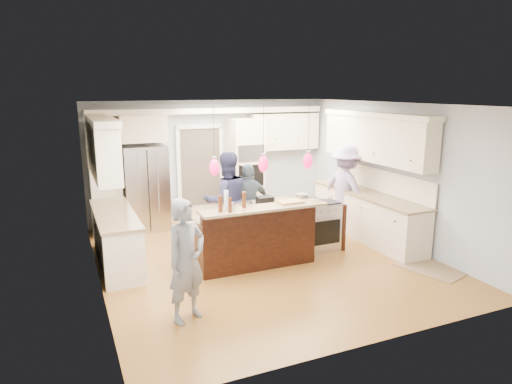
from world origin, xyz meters
The scene contains 23 objects.
ground_plane centered at (0.00, 0.00, 0.00)m, with size 6.00×6.00×0.00m, color #A8742E.
room_shell centered at (0.00, 0.00, 1.82)m, with size 5.54×6.04×2.72m.
refrigerator centered at (-1.55, 2.64, 0.90)m, with size 0.90×0.70×1.80m, color #B7B7BC.
oven_column centered at (0.75, 2.67, 1.15)m, with size 0.72×0.69×2.30m.
back_upper_cabinets centered at (-0.75, 2.76, 1.67)m, with size 5.30×0.61×2.54m.
right_counter_run centered at (2.44, 0.30, 1.06)m, with size 0.64×3.10×2.51m.
left_cabinets centered at (-2.44, 0.80, 1.06)m, with size 0.64×2.30×2.51m.
kitchen_island centered at (-0.25, 0.07, 0.48)m, with size 2.10×1.46×1.12m.
island_range centered at (1.16, 0.15, 0.46)m, with size 0.82×0.71×0.92m.
pendant_lights centered at (-0.25, -0.51, 1.80)m, with size 1.75×0.15×1.03m.
person_bar_end centered at (-1.79, -1.54, 0.81)m, with size 0.59×0.39×1.62m, color slate.
person_far_left centered at (-0.38, 0.85, 0.91)m, with size 0.89×0.69×1.83m, color #282B4F.
person_far_right centered at (0.10, 0.90, 0.78)m, with size 0.92×0.38×1.57m, color #43525E.
person_range_side centered at (2.25, 0.82, 0.92)m, with size 1.18×0.68×1.83m, color #9886B5.
floor_rug centered at (2.40, -1.51, 0.01)m, with size 0.72×1.05×0.01m, color #826447.
water_bottle centered at (-0.86, -0.48, 1.27)m, with size 0.07×0.07×0.30m, color silver.
beer_bottle_a centered at (-0.99, -0.56, 1.25)m, with size 0.06×0.06×0.25m, color #441E0C.
beer_bottle_b centered at (-0.86, -0.64, 1.23)m, with size 0.06×0.06×0.23m, color #441E0C.
beer_bottle_c centered at (-0.56, -0.46, 1.25)m, with size 0.06×0.06×0.25m, color #441E0C.
drink_can centered at (-0.78, -0.51, 1.18)m, with size 0.06×0.06×0.11m, color #B7B7BC.
cutting_board centered at (0.26, -0.47, 1.14)m, with size 0.40×0.28×0.03m, color tan.
pot_large centered at (0.89, 0.26, 0.99)m, with size 0.23×0.23×0.13m, color #B7B7BC.
pot_small centered at (1.14, -0.03, 0.97)m, with size 0.22×0.22×0.11m, color #B7B7BC.
Camera 1 is at (-3.15, -6.92, 2.96)m, focal length 32.00 mm.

